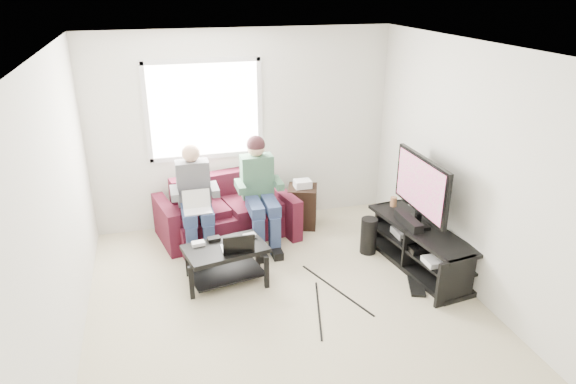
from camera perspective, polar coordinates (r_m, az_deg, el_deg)
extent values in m
plane|color=beige|center=(5.43, 0.00, -12.84)|extent=(4.50, 4.50, 0.00)
plane|color=white|center=(4.46, 0.00, 15.52)|extent=(4.50, 4.50, 0.00)
plane|color=silver|center=(6.87, -4.97, 6.92)|extent=(4.50, 0.00, 4.50)
plane|color=silver|center=(2.98, 11.96, -16.44)|extent=(4.50, 0.00, 4.50)
plane|color=silver|center=(4.73, -24.12, -2.54)|extent=(0.00, 4.50, 4.50)
plane|color=silver|center=(5.63, 20.07, 1.99)|extent=(0.00, 4.50, 4.50)
cube|color=white|center=(6.72, -9.28, 8.99)|extent=(1.40, 0.01, 1.20)
cube|color=silver|center=(6.71, -9.27, 8.97)|extent=(1.48, 0.04, 1.28)
cube|color=#49121F|center=(6.77, -6.81, -3.45)|extent=(1.50, 1.01, 0.39)
cube|color=#49121F|center=(6.90, -7.37, 0.64)|extent=(1.39, 0.48, 0.40)
cube|color=#49121F|center=(6.68, -13.32, -3.49)|extent=(0.32, 0.85, 0.56)
cube|color=#49121F|center=(6.86, -0.54, -2.11)|extent=(0.32, 0.85, 0.56)
cube|color=#49121F|center=(6.61, -9.83, -1.93)|extent=(0.77, 0.74, 0.10)
cube|color=#49121F|center=(6.70, -3.96, -1.31)|extent=(0.77, 0.74, 0.10)
cube|color=navy|center=(6.20, -10.95, -2.49)|extent=(0.16, 0.45, 0.14)
cube|color=navy|center=(6.22, -9.11, -2.30)|extent=(0.16, 0.45, 0.14)
cube|color=navy|center=(6.18, -10.58, -5.85)|extent=(0.13, 0.13, 0.49)
cube|color=navy|center=(6.19, -8.73, -5.65)|extent=(0.13, 0.13, 0.49)
cube|color=#545459|center=(6.40, -10.50, 1.07)|extent=(0.40, 0.22, 0.55)
sphere|color=#D9A888|center=(6.29, -10.75, 4.27)|extent=(0.22, 0.22, 0.22)
cube|color=navy|center=(6.29, -3.69, -1.72)|extent=(0.16, 0.45, 0.14)
cube|color=navy|center=(6.33, -1.92, -1.53)|extent=(0.16, 0.45, 0.14)
cube|color=navy|center=(6.27, -3.27, -5.02)|extent=(0.13, 0.13, 0.49)
cube|color=navy|center=(6.31, -1.49, -4.81)|extent=(0.13, 0.13, 0.49)
cube|color=#4C4F4E|center=(6.50, -3.48, 1.76)|extent=(0.40, 0.22, 0.55)
sphere|color=#D9A888|center=(6.40, -3.59, 4.92)|extent=(0.22, 0.22, 0.22)
sphere|color=#341A1D|center=(6.38, -3.60, 5.27)|extent=(0.23, 0.23, 0.23)
cube|color=black|center=(5.70, -6.97, -6.30)|extent=(0.96, 0.70, 0.05)
cube|color=black|center=(5.86, -6.83, -8.99)|extent=(0.87, 0.60, 0.02)
cube|color=black|center=(5.57, -10.68, -9.87)|extent=(0.05, 0.05, 0.39)
cube|color=black|center=(5.67, -2.39, -8.86)|extent=(0.05, 0.05, 0.39)
cube|color=black|center=(5.98, -11.10, -7.49)|extent=(0.05, 0.05, 0.39)
cube|color=black|center=(6.07, -3.40, -6.60)|extent=(0.05, 0.05, 0.39)
cube|color=silver|center=(5.76, -9.94, -5.65)|extent=(0.15, 0.11, 0.04)
cube|color=black|center=(5.82, -8.24, -5.19)|extent=(0.15, 0.10, 0.04)
cube|color=gray|center=(5.85, -4.31, -4.88)|extent=(0.16, 0.12, 0.04)
cube|color=black|center=(6.09, 14.61, -3.98)|extent=(0.68, 1.61, 0.04)
cube|color=black|center=(6.20, 14.40, -5.96)|extent=(0.63, 1.54, 0.03)
cube|color=black|center=(6.31, 14.20, -7.80)|extent=(0.68, 1.61, 0.06)
cube|color=black|center=(5.65, 18.11, -9.43)|extent=(0.47, 0.10, 0.52)
cube|color=black|center=(6.79, 11.35, -3.06)|extent=(0.47, 0.10, 0.52)
cube|color=black|center=(6.15, 14.20, -3.25)|extent=(0.12, 0.40, 0.04)
cube|color=black|center=(6.12, 14.27, -2.58)|extent=(0.06, 0.06, 0.12)
cube|color=black|center=(5.97, 14.62, 0.77)|extent=(0.05, 1.10, 0.65)
cube|color=#CD307E|center=(5.95, 14.37, 0.74)|extent=(0.01, 1.01, 0.58)
cube|color=black|center=(6.08, 13.24, -3.14)|extent=(0.12, 0.50, 0.10)
cylinder|color=#A06A44|center=(6.53, 11.65, -1.06)|extent=(0.08, 0.08, 0.12)
cube|color=silver|center=(5.88, 16.31, -7.34)|extent=(0.30, 0.22, 0.06)
cube|color=gray|center=(6.40, 13.16, -4.32)|extent=(0.34, 0.26, 0.08)
cube|color=black|center=(6.14, 14.67, -5.76)|extent=(0.38, 0.30, 0.07)
cylinder|color=black|center=(6.41, 8.95, -4.82)|extent=(0.20, 0.20, 0.46)
cube|color=black|center=(5.96, 14.04, -9.92)|extent=(0.32, 0.50, 0.03)
cube|color=black|center=(6.99, 1.60, -1.61)|extent=(0.38, 0.38, 0.57)
cube|color=silver|center=(6.86, 1.63, 0.92)|extent=(0.22, 0.18, 0.10)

